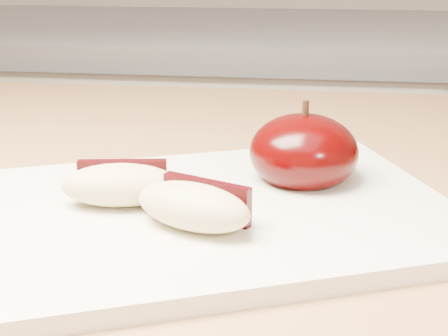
# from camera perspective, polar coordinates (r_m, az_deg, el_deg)

# --- Properties ---
(back_cabinet) EXTENTS (2.40, 0.62, 0.94)m
(back_cabinet) POSITION_cam_1_polar(r_m,az_deg,el_deg) (1.32, 1.29, -7.55)
(back_cabinet) COLOR silver
(back_cabinet) RESTS_ON ground
(cutting_board) EXTENTS (0.36, 0.32, 0.01)m
(cutting_board) POSITION_cam_1_polar(r_m,az_deg,el_deg) (0.42, 0.00, -4.02)
(cutting_board) COLOR silver
(cutting_board) RESTS_ON island_counter
(apple_half) EXTENTS (0.10, 0.10, 0.07)m
(apple_half) POSITION_cam_1_polar(r_m,az_deg,el_deg) (0.46, 7.29, 1.44)
(apple_half) COLOR black
(apple_half) RESTS_ON cutting_board
(apple_wedge_a) EXTENTS (0.08, 0.05, 0.03)m
(apple_wedge_a) POSITION_cam_1_polar(r_m,az_deg,el_deg) (0.41, -9.46, -1.46)
(apple_wedge_a) COLOR #D8C189
(apple_wedge_a) RESTS_ON cutting_board
(apple_wedge_b) EXTENTS (0.08, 0.06, 0.03)m
(apple_wedge_b) POSITION_cam_1_polar(r_m,az_deg,el_deg) (0.38, -2.70, -3.45)
(apple_wedge_b) COLOR #D8C189
(apple_wedge_b) RESTS_ON cutting_board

